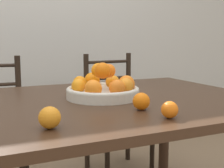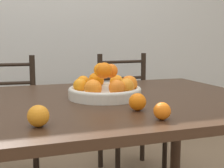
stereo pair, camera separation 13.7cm
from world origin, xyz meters
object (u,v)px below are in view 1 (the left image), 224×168
fruit_bowl (103,88)px  orange_loose_2 (170,110)px  orange_loose_1 (50,118)px  chair_right (116,114)px  orange_loose_0 (141,101)px

fruit_bowl → orange_loose_2: 0.45m
fruit_bowl → orange_loose_2: (0.06, -0.44, -0.02)m
fruit_bowl → orange_loose_1: bearing=-131.8°
orange_loose_1 → fruit_bowl: bearing=48.2°
fruit_bowl → chair_right: bearing=60.5°
fruit_bowl → orange_loose_0: bearing=-82.4°
chair_right → orange_loose_0: bearing=-113.6°
orange_loose_1 → chair_right: chair_right is taller
orange_loose_0 → orange_loose_1: 0.40m
orange_loose_0 → orange_loose_2: 0.16m
orange_loose_1 → chair_right: size_ratio=0.08×
orange_loose_1 → orange_loose_2: (0.41, -0.05, -0.00)m
orange_loose_0 → fruit_bowl: bearing=97.6°
orange_loose_0 → chair_right: chair_right is taller
fruit_bowl → orange_loose_1: 0.53m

